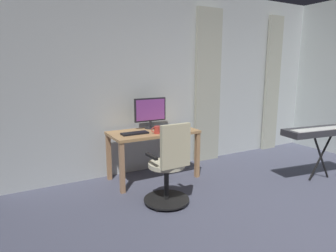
# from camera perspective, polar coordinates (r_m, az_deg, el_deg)

# --- Properties ---
(back_room_partition) EXTENTS (5.72, 0.10, 2.86)m
(back_room_partition) POSITION_cam_1_polar(r_m,az_deg,el_deg) (4.99, 3.21, 8.95)
(back_room_partition) COLOR silver
(back_room_partition) RESTS_ON ground
(curtain_left_panel) EXTENTS (0.35, 0.06, 2.60)m
(curtain_left_panel) POSITION_cam_1_polar(r_m,az_deg,el_deg) (6.20, 19.57, 7.57)
(curtain_left_panel) COLOR #B7B8A4
(curtain_left_panel) RESTS_ON ground
(curtain_right_panel) EXTENTS (0.50, 0.06, 2.60)m
(curtain_right_panel) POSITION_cam_1_polar(r_m,az_deg,el_deg) (5.14, 7.75, 7.47)
(curtain_right_panel) COLOR #B7B8A4
(curtain_right_panel) RESTS_ON ground
(desk) EXTENTS (1.27, 0.63, 0.72)m
(desk) POSITION_cam_1_polar(r_m,az_deg,el_deg) (4.30, -2.87, -2.35)
(desk) COLOR tan
(desk) RESTS_ON ground
(office_chair) EXTENTS (0.56, 0.56, 1.02)m
(office_chair) POSITION_cam_1_polar(r_m,az_deg,el_deg) (3.50, 0.27, -8.24)
(office_chair) COLOR black
(office_chair) RESTS_ON ground
(computer_monitor) EXTENTS (0.51, 0.18, 0.46)m
(computer_monitor) POSITION_cam_1_polar(r_m,az_deg,el_deg) (4.42, -3.46, 2.93)
(computer_monitor) COLOR #232328
(computer_monitor) RESTS_ON desk
(computer_keyboard) EXTENTS (0.38, 0.15, 0.02)m
(computer_keyboard) POSITION_cam_1_polar(r_m,az_deg,el_deg) (4.10, -6.48, -1.41)
(computer_keyboard) COLOR black
(computer_keyboard) RESTS_ON desk
(computer_mouse) EXTENTS (0.06, 0.10, 0.04)m
(computer_mouse) POSITION_cam_1_polar(r_m,az_deg,el_deg) (4.56, 2.16, 0.03)
(computer_mouse) COLOR #B7BCC1
(computer_mouse) RESTS_ON desk
(cell_phone_face_up) EXTENTS (0.07, 0.15, 0.01)m
(cell_phone_face_up) POSITION_cam_1_polar(r_m,az_deg,el_deg) (4.24, 1.60, -1.00)
(cell_phone_face_up) COLOR #232328
(cell_phone_face_up) RESTS_ON desk
(cell_phone_by_monitor) EXTENTS (0.09, 0.15, 0.01)m
(cell_phone_by_monitor) POSITION_cam_1_polar(r_m,az_deg,el_deg) (4.41, 2.89, -0.52)
(cell_phone_by_monitor) COLOR black
(cell_phone_by_monitor) RESTS_ON desk
(mug_tea) EXTENTS (0.13, 0.08, 0.11)m
(mug_tea) POSITION_cam_1_polar(r_m,az_deg,el_deg) (4.09, -2.20, -0.75)
(mug_tea) COLOR #CC3D33
(mug_tea) RESTS_ON desk
(piano_keyboard) EXTENTS (1.32, 0.50, 0.79)m
(piano_keyboard) POSITION_cam_1_polar(r_m,az_deg,el_deg) (4.79, 27.99, -0.97)
(piano_keyboard) COLOR black
(piano_keyboard) RESTS_ON ground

